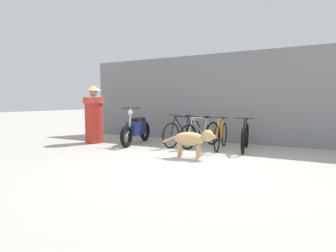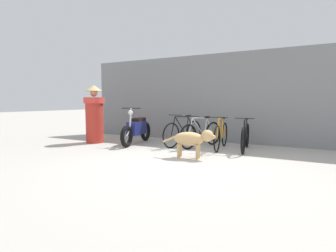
{
  "view_description": "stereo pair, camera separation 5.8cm",
  "coord_description": "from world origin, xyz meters",
  "px_view_note": "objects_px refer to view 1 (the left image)",
  "views": [
    {
      "loc": [
        2.15,
        -4.75,
        1.26
      ],
      "look_at": [
        -0.86,
        1.09,
        0.65
      ],
      "focal_mm": 28.0,
      "sensor_mm": 36.0,
      "label": 1
    },
    {
      "loc": [
        2.2,
        -4.73,
        1.26
      ],
      "look_at": [
        -0.86,
        1.09,
        0.65
      ],
      "focal_mm": 28.0,
      "sensor_mm": 36.0,
      "label": 2
    }
  ],
  "objects_px": {
    "bicycle_3": "(245,137)",
    "stray_dog": "(193,139)",
    "bicycle_0": "(183,133)",
    "motorcycle": "(136,130)",
    "person_in_robes": "(94,114)",
    "bicycle_2": "(221,135)",
    "bicycle_1": "(201,134)"
  },
  "relations": [
    {
      "from": "bicycle_0",
      "to": "bicycle_2",
      "type": "relative_size",
      "value": 1.04
    },
    {
      "from": "bicycle_1",
      "to": "stray_dog",
      "type": "distance_m",
      "value": 1.51
    },
    {
      "from": "person_in_robes",
      "to": "bicycle_1",
      "type": "bearing_deg",
      "value": -153.07
    },
    {
      "from": "bicycle_3",
      "to": "motorcycle",
      "type": "height_order",
      "value": "motorcycle"
    },
    {
      "from": "bicycle_3",
      "to": "stray_dog",
      "type": "distance_m",
      "value": 1.71
    },
    {
      "from": "motorcycle",
      "to": "bicycle_2",
      "type": "bearing_deg",
      "value": 88.3
    },
    {
      "from": "bicycle_0",
      "to": "motorcycle",
      "type": "relative_size",
      "value": 0.9
    },
    {
      "from": "bicycle_3",
      "to": "bicycle_1",
      "type": "bearing_deg",
      "value": -95.25
    },
    {
      "from": "bicycle_3",
      "to": "stray_dog",
      "type": "height_order",
      "value": "bicycle_3"
    },
    {
      "from": "bicycle_1",
      "to": "bicycle_3",
      "type": "bearing_deg",
      "value": 108.71
    },
    {
      "from": "bicycle_3",
      "to": "person_in_robes",
      "type": "distance_m",
      "value": 4.5
    },
    {
      "from": "bicycle_1",
      "to": "motorcycle",
      "type": "bearing_deg",
      "value": -60.7
    },
    {
      "from": "bicycle_0",
      "to": "bicycle_2",
      "type": "height_order",
      "value": "bicycle_0"
    },
    {
      "from": "bicycle_0",
      "to": "person_in_robes",
      "type": "distance_m",
      "value": 2.81
    },
    {
      "from": "bicycle_2",
      "to": "bicycle_0",
      "type": "bearing_deg",
      "value": -95.75
    },
    {
      "from": "bicycle_3",
      "to": "motorcycle",
      "type": "relative_size",
      "value": 0.89
    },
    {
      "from": "bicycle_0",
      "to": "bicycle_2",
      "type": "xyz_separation_m",
      "value": [
        1.11,
        -0.02,
        -0.01
      ]
    },
    {
      "from": "motorcycle",
      "to": "bicycle_1",
      "type": "bearing_deg",
      "value": 92.12
    },
    {
      "from": "stray_dog",
      "to": "bicycle_0",
      "type": "bearing_deg",
      "value": 111.79
    },
    {
      "from": "bicycle_2",
      "to": "bicycle_3",
      "type": "xyz_separation_m",
      "value": [
        0.62,
        0.07,
        -0.01
      ]
    },
    {
      "from": "bicycle_0",
      "to": "stray_dog",
      "type": "relative_size",
      "value": 1.43
    },
    {
      "from": "stray_dog",
      "to": "person_in_robes",
      "type": "xyz_separation_m",
      "value": [
        -3.54,
        0.69,
        0.45
      ]
    },
    {
      "from": "bicycle_2",
      "to": "person_in_robes",
      "type": "xyz_separation_m",
      "value": [
        -3.77,
        -0.72,
        0.52
      ]
    },
    {
      "from": "bicycle_1",
      "to": "bicycle_2",
      "type": "xyz_separation_m",
      "value": [
        0.58,
        -0.06,
        0.01
      ]
    },
    {
      "from": "bicycle_2",
      "to": "person_in_robes",
      "type": "height_order",
      "value": "person_in_robes"
    },
    {
      "from": "bicycle_0",
      "to": "bicycle_2",
      "type": "distance_m",
      "value": 1.11
    },
    {
      "from": "stray_dog",
      "to": "bicycle_1",
      "type": "bearing_deg",
      "value": 93.41
    },
    {
      "from": "motorcycle",
      "to": "bicycle_3",
      "type": "bearing_deg",
      "value": 88.08
    },
    {
      "from": "bicycle_1",
      "to": "motorcycle",
      "type": "relative_size",
      "value": 0.89
    },
    {
      "from": "bicycle_1",
      "to": "stray_dog",
      "type": "relative_size",
      "value": 1.4
    },
    {
      "from": "bicycle_1",
      "to": "person_in_robes",
      "type": "relative_size",
      "value": 0.96
    },
    {
      "from": "bicycle_3",
      "to": "person_in_robes",
      "type": "relative_size",
      "value": 0.96
    }
  ]
}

